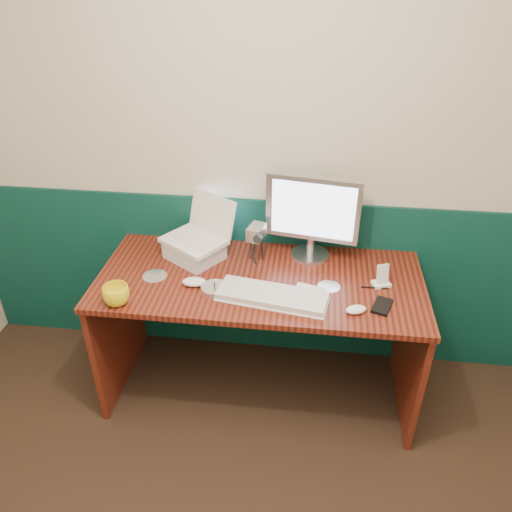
# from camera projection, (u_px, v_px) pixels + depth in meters

# --- Properties ---
(back_wall) EXTENTS (3.50, 0.04, 2.50)m
(back_wall) POSITION_uv_depth(u_px,v_px,m) (272.00, 154.00, 2.49)
(back_wall) COLOR beige
(back_wall) RESTS_ON ground
(wainscot) EXTENTS (3.48, 0.02, 1.00)m
(wainscot) POSITION_uv_depth(u_px,v_px,m) (270.00, 279.00, 2.88)
(wainscot) COLOR #07302F
(wainscot) RESTS_ON ground
(desk) EXTENTS (1.60, 0.70, 0.75)m
(desk) POSITION_uv_depth(u_px,v_px,m) (259.00, 336.00, 2.65)
(desk) COLOR #3B110A
(desk) RESTS_ON ground
(laptop_riser) EXTENTS (0.34, 0.33, 0.09)m
(laptop_riser) POSITION_uv_depth(u_px,v_px,m) (194.00, 250.00, 2.58)
(laptop_riser) COLOR silver
(laptop_riser) RESTS_ON desk
(laptop) EXTENTS (0.38, 0.36, 0.25)m
(laptop) POSITION_uv_depth(u_px,v_px,m) (192.00, 221.00, 2.50)
(laptop) COLOR white
(laptop) RESTS_ON laptop_riser
(monitor) EXTENTS (0.48, 0.21, 0.47)m
(monitor) POSITION_uv_depth(u_px,v_px,m) (312.00, 216.00, 2.50)
(monitor) COLOR #BBBCC1
(monitor) RESTS_ON desk
(keyboard) EXTENTS (0.52, 0.25, 0.03)m
(keyboard) POSITION_uv_depth(u_px,v_px,m) (272.00, 296.00, 2.29)
(keyboard) COLOR silver
(keyboard) RESTS_ON desk
(mouse_right) EXTENTS (0.11, 0.09, 0.03)m
(mouse_right) POSITION_uv_depth(u_px,v_px,m) (356.00, 310.00, 2.21)
(mouse_right) COLOR white
(mouse_right) RESTS_ON desk
(mouse_left) EXTENTS (0.12, 0.08, 0.04)m
(mouse_left) POSITION_uv_depth(u_px,v_px,m) (194.00, 282.00, 2.39)
(mouse_left) COLOR white
(mouse_left) RESTS_ON desk
(mug) EXTENTS (0.15, 0.15, 0.10)m
(mug) POSITION_uv_depth(u_px,v_px,m) (116.00, 295.00, 2.25)
(mug) COLOR yellow
(mug) RESTS_ON desk
(camcorder) EXTENTS (0.13, 0.16, 0.22)m
(camcorder) POSITION_uv_depth(u_px,v_px,m) (256.00, 242.00, 2.53)
(camcorder) COLOR silver
(camcorder) RESTS_ON desk
(cd_spindle) EXTENTS (0.13, 0.13, 0.03)m
(cd_spindle) POSITION_uv_depth(u_px,v_px,m) (215.00, 289.00, 2.35)
(cd_spindle) COLOR silver
(cd_spindle) RESTS_ON desk
(cd_loose_a) EXTENTS (0.12, 0.12, 0.00)m
(cd_loose_a) POSITION_uv_depth(u_px,v_px,m) (155.00, 276.00, 2.46)
(cd_loose_a) COLOR silver
(cd_loose_a) RESTS_ON desk
(cd_loose_b) EXTENTS (0.11, 0.11, 0.00)m
(cd_loose_b) POSITION_uv_depth(u_px,v_px,m) (329.00, 286.00, 2.39)
(cd_loose_b) COLOR #ACB4BC
(cd_loose_b) RESTS_ON desk
(pen) EXTENTS (0.13, 0.01, 0.01)m
(pen) POSITION_uv_depth(u_px,v_px,m) (375.00, 288.00, 2.37)
(pen) COLOR black
(pen) RESTS_ON desk
(papers) EXTENTS (0.16, 0.13, 0.00)m
(papers) POSITION_uv_depth(u_px,v_px,m) (309.00, 291.00, 2.36)
(papers) COLOR white
(papers) RESTS_ON desk
(dock) EXTENTS (0.10, 0.09, 0.02)m
(dock) POSITION_uv_depth(u_px,v_px,m) (381.00, 284.00, 2.39)
(dock) COLOR white
(dock) RESTS_ON desk
(music_player) EXTENTS (0.06, 0.05, 0.10)m
(music_player) POSITION_uv_depth(u_px,v_px,m) (383.00, 274.00, 2.36)
(music_player) COLOR white
(music_player) RESTS_ON dock
(pda) EXTENTS (0.11, 0.14, 0.01)m
(pda) POSITION_uv_depth(u_px,v_px,m) (382.00, 306.00, 2.25)
(pda) COLOR black
(pda) RESTS_ON desk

